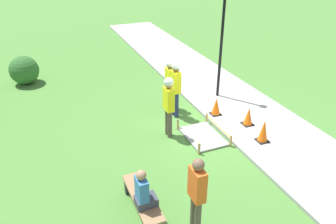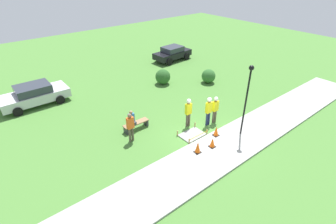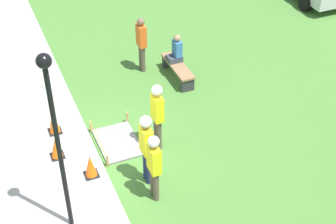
# 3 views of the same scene
# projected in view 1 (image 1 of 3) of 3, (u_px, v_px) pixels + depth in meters

# --- Properties ---
(ground_plane) EXTENTS (60.00, 60.00, 0.00)m
(ground_plane) POSITION_uv_depth(u_px,v_px,m) (211.00, 124.00, 10.63)
(ground_plane) COLOR #477A33
(sidewalk) EXTENTS (28.00, 2.86, 0.10)m
(sidewalk) POSITION_uv_depth(u_px,v_px,m) (248.00, 115.00, 11.09)
(sidewalk) COLOR #9E9E99
(sidewalk) RESTS_ON ground_plane
(wet_concrete_patch) EXTENTS (1.50, 1.07, 0.36)m
(wet_concrete_patch) POSITION_uv_depth(u_px,v_px,m) (203.00, 136.00, 9.92)
(wet_concrete_patch) COLOR gray
(wet_concrete_patch) RESTS_ON ground_plane
(traffic_cone_near_patch) EXTENTS (0.34, 0.34, 0.69)m
(traffic_cone_near_patch) POSITION_uv_depth(u_px,v_px,m) (264.00, 131.00, 9.42)
(traffic_cone_near_patch) COLOR black
(traffic_cone_near_patch) RESTS_ON sidewalk
(traffic_cone_far_patch) EXTENTS (0.34, 0.34, 0.58)m
(traffic_cone_far_patch) POSITION_uv_depth(u_px,v_px,m) (248.00, 116.00, 10.29)
(traffic_cone_far_patch) COLOR black
(traffic_cone_far_patch) RESTS_ON sidewalk
(traffic_cone_sidewalk_edge) EXTENTS (0.34, 0.34, 0.60)m
(traffic_cone_sidewalk_edge) POSITION_uv_depth(u_px,v_px,m) (216.00, 106.00, 10.88)
(traffic_cone_sidewalk_edge) COLOR black
(traffic_cone_sidewalk_edge) RESTS_ON sidewalk
(park_bench) EXTENTS (1.66, 0.44, 0.47)m
(park_bench) POSITION_uv_depth(u_px,v_px,m) (143.00, 201.00, 7.07)
(park_bench) COLOR #2D2D33
(park_bench) RESTS_ON ground_plane
(person_seated_on_bench) EXTENTS (0.36, 0.44, 0.89)m
(person_seated_on_bench) POSITION_uv_depth(u_px,v_px,m) (143.00, 192.00, 6.62)
(person_seated_on_bench) COLOR #383D47
(person_seated_on_bench) RESTS_ON park_bench
(worker_supervisor) EXTENTS (0.40, 0.26, 1.81)m
(worker_supervisor) POSITION_uv_depth(u_px,v_px,m) (170.00, 80.00, 11.09)
(worker_supervisor) COLOR brown
(worker_supervisor) RESTS_ON ground_plane
(worker_assistant) EXTENTS (0.40, 0.28, 1.91)m
(worker_assistant) POSITION_uv_depth(u_px,v_px,m) (169.00, 102.00, 9.48)
(worker_assistant) COLOR brown
(worker_assistant) RESTS_ON ground_plane
(worker_trainee) EXTENTS (0.40, 0.28, 1.93)m
(worker_trainee) POSITION_uv_depth(u_px,v_px,m) (176.00, 84.00, 10.57)
(worker_trainee) COLOR navy
(worker_trainee) RESTS_ON ground_plane
(bystander_in_orange_shirt) EXTENTS (0.40, 0.24, 1.80)m
(bystander_in_orange_shirt) POSITION_uv_depth(u_px,v_px,m) (197.00, 192.00, 6.32)
(bystander_in_orange_shirt) COLOR brown
(bystander_in_orange_shirt) RESTS_ON ground_plane
(lamppost_near) EXTENTS (0.28, 0.28, 4.28)m
(lamppost_near) POSITION_uv_depth(u_px,v_px,m) (223.00, 21.00, 11.02)
(lamppost_near) COLOR black
(lamppost_near) RESTS_ON sidewalk
(shrub_rounded_near) EXTENTS (1.16, 1.16, 1.16)m
(shrub_rounded_near) POSITION_uv_depth(u_px,v_px,m) (24.00, 70.00, 13.30)
(shrub_rounded_near) COLOR #2D6028
(shrub_rounded_near) RESTS_ON ground_plane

